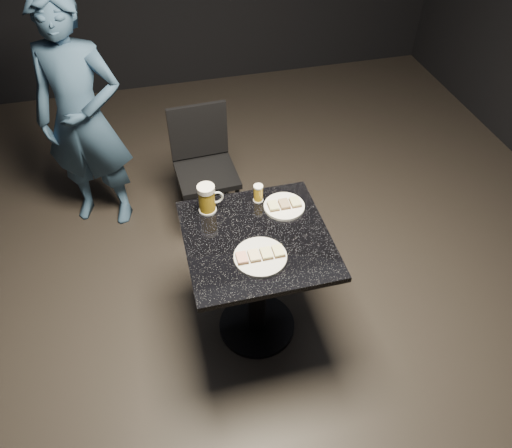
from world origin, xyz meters
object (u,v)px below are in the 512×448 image
object	(u,v)px
chair	(204,163)
plate_large	(260,257)
patron	(82,119)
plate_small	(284,206)
beer_tumbler	(258,193)
table	(257,270)
beer_mug	(207,199)

from	to	relation	value
chair	plate_large	bearing A→B (deg)	-85.31
patron	plate_small	bearing A→B (deg)	-26.94
patron	beer_tumbler	distance (m)	1.30
patron	chair	bearing A→B (deg)	0.70
patron	plate_large	bearing A→B (deg)	-40.29
plate_large	table	xyz separation A→B (m)	(0.02, 0.13, -0.25)
patron	table	size ratio (longest dim) A/B	2.11
plate_small	beer_tumbler	bearing A→B (deg)	143.33
plate_small	table	xyz separation A→B (m)	(-0.19, -0.17, -0.25)
beer_tumbler	chair	world-z (taller)	chair
patron	table	world-z (taller)	patron
beer_mug	chair	bearing A→B (deg)	83.39
plate_small	patron	size ratio (longest dim) A/B	0.13
plate_small	chair	world-z (taller)	chair
beer_tumbler	patron	bearing A→B (deg)	132.70
plate_large	chair	xyz separation A→B (m)	(-0.09, 1.12, -0.26)
beer_mug	plate_large	bearing A→B (deg)	-65.17
patron	table	bearing A→B (deg)	-37.01
beer_tumbler	plate_small	bearing A→B (deg)	-36.67
plate_small	patron	bearing A→B (deg)	133.75
table	beer_mug	size ratio (longest dim) A/B	4.75
beer_tumbler	chair	bearing A→B (deg)	104.14
plate_large	patron	distance (m)	1.57
plate_large	chair	size ratio (longest dim) A/B	0.29
beer_mug	table	bearing A→B (deg)	-51.77
plate_large	chair	bearing A→B (deg)	94.69
patron	beer_mug	xyz separation A→B (m)	(0.62, -0.97, 0.04)
chair	table	bearing A→B (deg)	-83.62
plate_large	beer_mug	xyz separation A→B (m)	(-0.18, 0.38, 0.07)
beer_mug	chair	distance (m)	0.81
plate_small	beer_tumbler	xyz separation A→B (m)	(-0.12, 0.09, 0.04)
plate_small	chair	distance (m)	0.90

